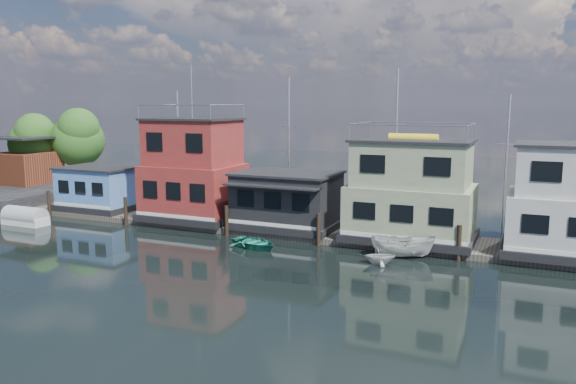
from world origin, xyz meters
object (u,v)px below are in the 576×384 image
at_px(houseboat_dark, 287,200).
at_px(motorboat, 403,246).
at_px(dinghy_teal, 254,243).
at_px(houseboat_blue, 100,188).
at_px(dinghy_white, 379,256).
at_px(houseboat_green, 411,192).
at_px(houseboat_red, 194,172).
at_px(tarp_runabout, 25,218).

height_order(houseboat_dark, motorboat, houseboat_dark).
distance_m(dinghy_teal, motorboat, 9.57).
height_order(houseboat_blue, dinghy_white, houseboat_blue).
height_order(houseboat_green, dinghy_teal, houseboat_green).
bearing_deg(houseboat_green, houseboat_red, -180.00).
height_order(dinghy_teal, tarp_runabout, tarp_runabout).
distance_m(houseboat_dark, houseboat_green, 9.07).
xyz_separation_m(houseboat_blue, houseboat_dark, (17.50, -0.02, 0.21)).
relative_size(houseboat_dark, dinghy_white, 3.84).
relative_size(houseboat_dark, houseboat_green, 0.88).
relative_size(houseboat_red, houseboat_dark, 1.60).
height_order(houseboat_blue, tarp_runabout, houseboat_blue).
distance_m(houseboat_dark, dinghy_teal, 5.41).
bearing_deg(houseboat_dark, houseboat_blue, 179.94).
xyz_separation_m(houseboat_dark, motorboat, (9.31, -3.53, -1.66)).
bearing_deg(dinghy_white, houseboat_dark, 36.85).
bearing_deg(houseboat_red, houseboat_blue, -180.00).
bearing_deg(motorboat, tarp_runabout, 81.65).
bearing_deg(motorboat, houseboat_red, 65.44).
relative_size(houseboat_red, dinghy_white, 6.15).
xyz_separation_m(houseboat_red, houseboat_green, (17.00, 0.00, -0.55)).
bearing_deg(houseboat_green, houseboat_dark, -179.88).
height_order(houseboat_red, dinghy_teal, houseboat_red).
height_order(dinghy_teal, motorboat, motorboat).
bearing_deg(tarp_runabout, houseboat_dark, 17.44).
distance_m(houseboat_blue, houseboat_red, 9.69).
height_order(houseboat_green, dinghy_white, houseboat_green).
bearing_deg(houseboat_dark, dinghy_white, -32.75).
bearing_deg(houseboat_red, motorboat, -11.57).
xyz_separation_m(houseboat_red, motorboat, (17.31, -3.55, -3.35)).
height_order(houseboat_blue, houseboat_green, houseboat_green).
xyz_separation_m(dinghy_white, tarp_runabout, (-28.08, -0.54, 0.06)).
bearing_deg(houseboat_red, tarp_runabout, -153.36).
bearing_deg(dinghy_white, tarp_runabout, 70.70).
distance_m(houseboat_red, houseboat_dark, 8.18).
relative_size(houseboat_blue, tarp_runabout, 1.69).
distance_m(dinghy_teal, dinghy_white, 8.45).
height_order(houseboat_blue, houseboat_red, houseboat_red).
xyz_separation_m(dinghy_teal, dinghy_white, (8.44, -0.34, 0.15)).
xyz_separation_m(houseboat_green, motorboat, (0.31, -3.55, -2.79)).
bearing_deg(tarp_runabout, dinghy_white, 1.97).
bearing_deg(houseboat_green, motorboat, -84.94).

